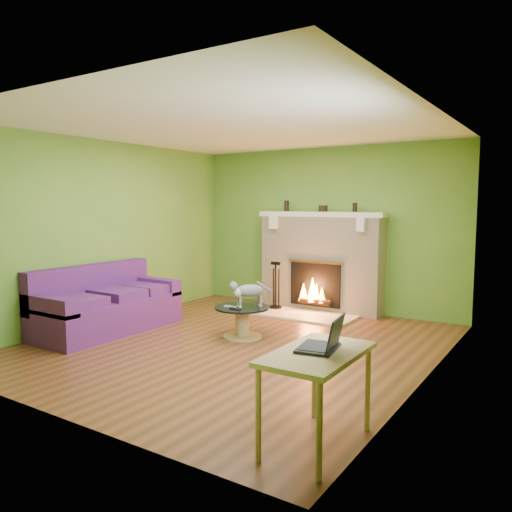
{
  "coord_description": "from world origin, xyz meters",
  "views": [
    {
      "loc": [
        3.43,
        -4.86,
        1.7
      ],
      "look_at": [
        0.02,
        0.4,
        1.05
      ],
      "focal_mm": 35.0,
      "sensor_mm": 36.0,
      "label": 1
    }
  ],
  "objects": [
    {
      "name": "mantel_box",
      "position": [
        0.03,
        2.33,
        1.63
      ],
      "size": [
        0.12,
        0.08,
        0.1
      ],
      "primitive_type": "cube",
      "color": "black",
      "rests_on": "mantel"
    },
    {
      "name": "coffee_table",
      "position": [
        -0.11,
        0.28,
        0.23
      ],
      "size": [
        0.71,
        0.71,
        0.4
      ],
      "color": "tan",
      "rests_on": "floor"
    },
    {
      "name": "laptop",
      "position": [
        1.93,
        -1.75,
        0.81
      ],
      "size": [
        0.35,
        0.38,
        0.25
      ],
      "primitive_type": null,
      "rotation": [
        0.0,
        0.0,
        0.17
      ],
      "color": "black",
      "rests_on": "desk"
    },
    {
      "name": "wall_left",
      "position": [
        -2.25,
        0.0,
        1.3
      ],
      "size": [
        0.0,
        5.0,
        5.0
      ],
      "primitive_type": "plane",
      "rotation": [
        1.57,
        0.0,
        1.57
      ],
      "color": "#4F882C",
      "rests_on": "floor"
    },
    {
      "name": "window_frame",
      "position": [
        2.24,
        -0.9,
        1.55
      ],
      "size": [
        0.0,
        1.2,
        1.2
      ],
      "primitive_type": "plane",
      "rotation": [
        1.57,
        0.0,
        -1.57
      ],
      "color": "silver",
      "rests_on": "wall_right"
    },
    {
      "name": "ceiling",
      "position": [
        0.0,
        0.0,
        2.6
      ],
      "size": [
        5.0,
        5.0,
        0.0
      ],
      "primitive_type": "plane",
      "rotation": [
        3.14,
        0.0,
        0.0
      ],
      "color": "white",
      "rests_on": "wall_back"
    },
    {
      "name": "window_pane",
      "position": [
        2.23,
        -0.9,
        1.55
      ],
      "size": [
        0.0,
        1.06,
        1.06
      ],
      "primitive_type": "plane",
      "rotation": [
        1.57,
        0.0,
        -1.57
      ],
      "color": "white",
      "rests_on": "wall_right"
    },
    {
      "name": "wall_back",
      "position": [
        0.0,
        2.5,
        1.3
      ],
      "size": [
        5.0,
        0.0,
        5.0
      ],
      "primitive_type": "plane",
      "rotation": [
        1.57,
        0.0,
        0.0
      ],
      "color": "#4F882C",
      "rests_on": "floor"
    },
    {
      "name": "fire_tools",
      "position": [
        -0.61,
        1.95,
        0.41
      ],
      "size": [
        0.2,
        0.2,
        0.76
      ],
      "primitive_type": null,
      "color": "black",
      "rests_on": "hearth"
    },
    {
      "name": "wall_front",
      "position": [
        0.0,
        -2.5,
        1.3
      ],
      "size": [
        5.0,
        0.0,
        5.0
      ],
      "primitive_type": "plane",
      "rotation": [
        -1.57,
        0.0,
        0.0
      ],
      "color": "#4F882C",
      "rests_on": "floor"
    },
    {
      "name": "desk",
      "position": [
        1.95,
        -1.8,
        0.6
      ],
      "size": [
        0.53,
        0.92,
        0.68
      ],
      "color": "tan",
      "rests_on": "floor"
    },
    {
      "name": "floor",
      "position": [
        0.0,
        0.0,
        0.0
      ],
      "size": [
        5.0,
        5.0,
        0.0
      ],
      "primitive_type": "plane",
      "color": "#522D17",
      "rests_on": "ground"
    },
    {
      "name": "sofa",
      "position": [
        -1.86,
        -0.43,
        0.34
      ],
      "size": [
        0.89,
        1.96,
        0.88
      ],
      "color": "#4D1A65",
      "rests_on": "floor"
    },
    {
      "name": "fireplace",
      "position": [
        0.0,
        2.32,
        0.77
      ],
      "size": [
        2.1,
        0.46,
        1.58
      ],
      "color": "beige",
      "rests_on": "floor"
    },
    {
      "name": "cat",
      "position": [
        -0.03,
        0.33,
        0.57
      ],
      "size": [
        0.49,
        0.55,
        0.34
      ],
      "primitive_type": null,
      "rotation": [
        0.0,
        0.0,
        -0.66
      ],
      "color": "slate",
      "rests_on": "coffee_table"
    },
    {
      "name": "mantel_vase_left",
      "position": [
        -0.63,
        2.33,
        1.67
      ],
      "size": [
        0.08,
        0.08,
        0.18
      ],
      "primitive_type": "cylinder",
      "color": "black",
      "rests_on": "mantel"
    },
    {
      "name": "remote_black",
      "position": [
        -0.09,
        0.1,
        0.41
      ],
      "size": [
        0.16,
        0.04,
        0.02
      ],
      "primitive_type": "cube",
      "rotation": [
        0.0,
        0.0,
        0.01
      ],
      "color": "black",
      "rests_on": "coffee_table"
    },
    {
      "name": "remote_silver",
      "position": [
        -0.21,
        0.16,
        0.41
      ],
      "size": [
        0.17,
        0.05,
        0.02
      ],
      "primitive_type": "cube",
      "rotation": [
        0.0,
        0.0,
        0.02
      ],
      "color": "#97979A",
      "rests_on": "coffee_table"
    },
    {
      "name": "wall_right",
      "position": [
        2.25,
        0.0,
        1.3
      ],
      "size": [
        0.0,
        5.0,
        5.0
      ],
      "primitive_type": "plane",
      "rotation": [
        1.57,
        0.0,
        -1.57
      ],
      "color": "#4F882C",
      "rests_on": "floor"
    },
    {
      "name": "mantel",
      "position": [
        0.0,
        2.3,
        1.54
      ],
      "size": [
        2.1,
        0.28,
        0.08
      ],
      "primitive_type": "cube",
      "color": "silver",
      "rests_on": "fireplace"
    },
    {
      "name": "hearth",
      "position": [
        0.0,
        1.8,
        0.01
      ],
      "size": [
        1.5,
        0.75,
        0.03
      ],
      "primitive_type": "cube",
      "color": "beige",
      "rests_on": "floor"
    },
    {
      "name": "mantel_vase_right",
      "position": [
        0.56,
        2.33,
        1.65
      ],
      "size": [
        0.07,
        0.07,
        0.14
      ],
      "primitive_type": "cylinder",
      "color": "black",
      "rests_on": "mantel"
    }
  ]
}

